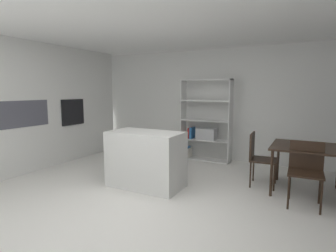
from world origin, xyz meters
TOP-DOWN VIEW (x-y plane):
  - ground_plane at (0.00, 0.00)m, footprint 9.79×9.79m
  - ceiling_slab at (0.00, 0.00)m, footprint 7.11×6.47m
  - back_partition at (0.00, 3.21)m, footprint 7.11×0.06m
  - cabinet_niche_splashback at (-2.87, 0.28)m, footprint 0.01×1.10m
  - built_in_oven at (-2.85, 1.49)m, footprint 0.06×0.62m
  - kitchen_island at (-0.45, 0.79)m, footprint 1.23×0.67m
  - open_bookshelf at (-0.21, 2.90)m, footprint 1.16×0.31m
  - dining_table at (1.93, 1.73)m, footprint 1.04×0.98m
  - dining_chair_near at (1.93, 1.22)m, footprint 0.46×0.47m
  - dining_chair_island_side at (1.19, 1.73)m, footprint 0.45×0.47m

SIDE VIEW (x-z plane):
  - ground_plane at x=0.00m, z-range 0.00..0.00m
  - kitchen_island at x=-0.45m, z-range 0.00..0.93m
  - dining_chair_island_side at x=1.19m, z-range 0.09..0.98m
  - dining_chair_near at x=1.93m, z-range 0.10..0.99m
  - dining_table at x=1.93m, z-range 0.30..1.05m
  - open_bookshelf at x=-0.21m, z-range -0.15..1.71m
  - built_in_oven at x=-2.85m, z-range 0.83..1.41m
  - cabinet_niche_splashback at x=-2.87m, z-range 0.91..1.42m
  - back_partition at x=0.00m, z-range 0.00..2.56m
  - ceiling_slab at x=0.00m, z-range 2.56..2.62m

